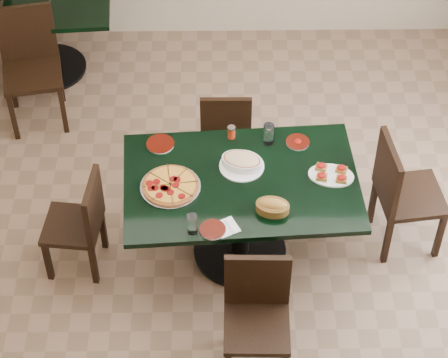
{
  "coord_description": "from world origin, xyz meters",
  "views": [
    {
      "loc": [
        -0.11,
        -3.95,
        4.93
      ],
      "look_at": [
        -0.06,
        0.0,
        0.84
      ],
      "focal_mm": 70.0,
      "sensor_mm": 36.0,
      "label": 1
    }
  ],
  "objects_px": {
    "pepperoni_pizza": "(170,186)",
    "main_table": "(241,199)",
    "back_table": "(40,21)",
    "back_chair_near": "(30,59)",
    "bruschetta_platter": "(331,174)",
    "chair_right": "(400,190)",
    "chair_left": "(82,221)",
    "chair_near": "(257,310)",
    "lasagna_casserole": "(242,162)",
    "bread_basket": "(273,206)",
    "chair_far": "(226,127)"
  },
  "relations": [
    {
      "from": "chair_far",
      "to": "pepperoni_pizza",
      "type": "bearing_deg",
      "value": 68.0
    },
    {
      "from": "main_table",
      "to": "back_chair_near",
      "type": "height_order",
      "value": "back_chair_near"
    },
    {
      "from": "back_table",
      "to": "chair_near",
      "type": "distance_m",
      "value": 3.45
    },
    {
      "from": "main_table",
      "to": "back_table",
      "type": "height_order",
      "value": "same"
    },
    {
      "from": "chair_left",
      "to": "lasagna_casserole",
      "type": "height_order",
      "value": "lasagna_casserole"
    },
    {
      "from": "chair_near",
      "to": "chair_right",
      "type": "distance_m",
      "value": 1.41
    },
    {
      "from": "main_table",
      "to": "back_table",
      "type": "relative_size",
      "value": 1.26
    },
    {
      "from": "chair_far",
      "to": "chair_near",
      "type": "distance_m",
      "value": 1.72
    },
    {
      "from": "back_table",
      "to": "back_chair_near",
      "type": "bearing_deg",
      "value": -93.82
    },
    {
      "from": "chair_near",
      "to": "bruschetta_platter",
      "type": "height_order",
      "value": "chair_near"
    },
    {
      "from": "chair_far",
      "to": "bread_basket",
      "type": "relative_size",
      "value": 3.33
    },
    {
      "from": "bread_basket",
      "to": "bruschetta_platter",
      "type": "bearing_deg",
      "value": 47.4
    },
    {
      "from": "back_chair_near",
      "to": "back_table",
      "type": "bearing_deg",
      "value": 79.51
    },
    {
      "from": "main_table",
      "to": "back_table",
      "type": "bearing_deg",
      "value": 124.3
    },
    {
      "from": "back_table",
      "to": "chair_right",
      "type": "height_order",
      "value": "chair_right"
    },
    {
      "from": "main_table",
      "to": "chair_near",
      "type": "relative_size",
      "value": 1.86
    },
    {
      "from": "back_table",
      "to": "chair_right",
      "type": "bearing_deg",
      "value": -40.08
    },
    {
      "from": "chair_right",
      "to": "back_chair_near",
      "type": "height_order",
      "value": "back_chair_near"
    },
    {
      "from": "chair_far",
      "to": "chair_near",
      "type": "xyz_separation_m",
      "value": [
        0.17,
        -1.72,
        0.04
      ]
    },
    {
      "from": "chair_right",
      "to": "bread_basket",
      "type": "distance_m",
      "value": 1.02
    },
    {
      "from": "lasagna_casserole",
      "to": "back_chair_near",
      "type": "bearing_deg",
      "value": 155.74
    },
    {
      "from": "chair_near",
      "to": "bread_basket",
      "type": "distance_m",
      "value": 0.67
    },
    {
      "from": "chair_left",
      "to": "chair_far",
      "type": "bearing_deg",
      "value": 140.03
    },
    {
      "from": "back_table",
      "to": "main_table",
      "type": "bearing_deg",
      "value": -55.99
    },
    {
      "from": "chair_right",
      "to": "chair_left",
      "type": "xyz_separation_m",
      "value": [
        -2.19,
        -0.19,
        -0.08
      ]
    },
    {
      "from": "pepperoni_pizza",
      "to": "lasagna_casserole",
      "type": "height_order",
      "value": "lasagna_casserole"
    },
    {
      "from": "main_table",
      "to": "bread_basket",
      "type": "xyz_separation_m",
      "value": [
        0.19,
        -0.27,
        0.22
      ]
    },
    {
      "from": "bruschetta_platter",
      "to": "chair_right",
      "type": "bearing_deg",
      "value": 20.48
    },
    {
      "from": "back_chair_near",
      "to": "pepperoni_pizza",
      "type": "xyz_separation_m",
      "value": [
        1.19,
        -1.62,
        0.21
      ]
    },
    {
      "from": "chair_right",
      "to": "lasagna_casserole",
      "type": "distance_m",
      "value": 1.13
    },
    {
      "from": "chair_left",
      "to": "bread_basket",
      "type": "distance_m",
      "value": 1.34
    },
    {
      "from": "chair_left",
      "to": "main_table",
      "type": "bearing_deg",
      "value": 101.14
    },
    {
      "from": "main_table",
      "to": "bread_basket",
      "type": "bearing_deg",
      "value": -58.38
    },
    {
      "from": "chair_far",
      "to": "lasagna_casserole",
      "type": "xyz_separation_m",
      "value": [
        0.1,
        -0.73,
        0.35
      ]
    },
    {
      "from": "main_table",
      "to": "back_table",
      "type": "xyz_separation_m",
      "value": [
        -1.66,
        2.12,
        -0.04
      ]
    },
    {
      "from": "back_table",
      "to": "chair_far",
      "type": "relative_size",
      "value": 1.59
    },
    {
      "from": "chair_far",
      "to": "bread_basket",
      "type": "xyz_separation_m",
      "value": [
        0.28,
        -1.13,
        0.34
      ]
    },
    {
      "from": "back_table",
      "to": "lasagna_casserole",
      "type": "xyz_separation_m",
      "value": [
        1.66,
        -2.0,
        0.27
      ]
    },
    {
      "from": "lasagna_casserole",
      "to": "bread_basket",
      "type": "bearing_deg",
      "value": -48.55
    },
    {
      "from": "lasagna_casserole",
      "to": "bruschetta_platter",
      "type": "distance_m",
      "value": 0.6
    },
    {
      "from": "pepperoni_pizza",
      "to": "main_table",
      "type": "bearing_deg",
      "value": 7.2
    },
    {
      "from": "chair_left",
      "to": "pepperoni_pizza",
      "type": "height_order",
      "value": "chair_left"
    },
    {
      "from": "chair_far",
      "to": "bread_basket",
      "type": "distance_m",
      "value": 1.21
    },
    {
      "from": "lasagna_casserole",
      "to": "bruschetta_platter",
      "type": "height_order",
      "value": "lasagna_casserole"
    },
    {
      "from": "chair_left",
      "to": "back_chair_near",
      "type": "bearing_deg",
      "value": -154.16
    },
    {
      "from": "back_table",
      "to": "bread_basket",
      "type": "height_order",
      "value": "bread_basket"
    },
    {
      "from": "chair_far",
      "to": "chair_near",
      "type": "relative_size",
      "value": 0.93
    },
    {
      "from": "back_table",
      "to": "back_chair_near",
      "type": "distance_m",
      "value": 0.57
    },
    {
      "from": "bruschetta_platter",
      "to": "chair_left",
      "type": "bearing_deg",
      "value": -164.21
    },
    {
      "from": "back_table",
      "to": "chair_near",
      "type": "height_order",
      "value": "chair_near"
    }
  ]
}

